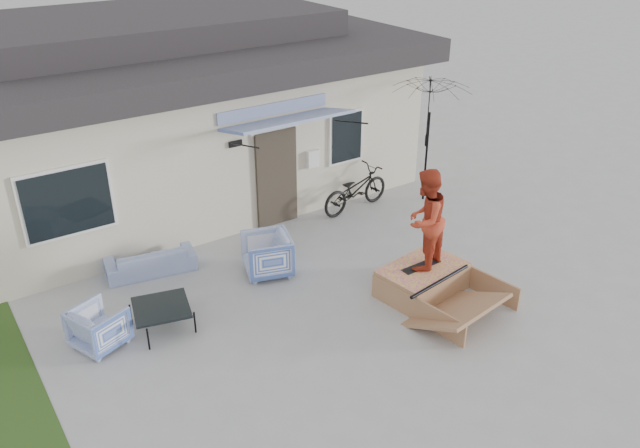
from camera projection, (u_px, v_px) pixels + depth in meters
ground at (368, 344)px, 10.18m from camera, size 90.00×90.00×0.00m
house at (163, 104)px, 15.17m from camera, size 10.80×8.49×4.10m
loveseat at (150, 257)px, 12.00m from camera, size 1.71×0.77×0.64m
armchair_left at (99, 325)px, 10.00m from camera, size 0.91×0.94×0.76m
armchair_right at (267, 253)px, 11.91m from camera, size 1.01×1.05×0.87m
coffee_table at (162, 318)px, 10.45m from camera, size 1.07×1.07×0.43m
bicycle at (356, 185)px, 14.30m from camera, size 1.91×0.86×1.18m
patio_umbrella at (429, 128)px, 14.25m from camera, size 1.79×1.65×2.20m
skate_ramp at (422, 280)px, 11.42m from camera, size 1.76×2.19×0.50m
skateboard at (421, 265)px, 11.33m from camera, size 0.79×0.21×0.05m
skater at (425, 218)px, 10.90m from camera, size 1.08×0.96×1.82m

